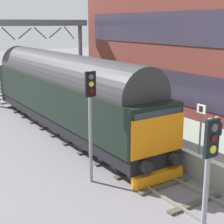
{
  "coord_description": "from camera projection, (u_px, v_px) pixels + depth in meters",
  "views": [
    {
      "loc": [
        -8.75,
        -13.73,
        6.34
      ],
      "look_at": [
        0.2,
        -0.04,
        2.18
      ],
      "focal_mm": 56.15,
      "sensor_mm": 36.0,
      "label": 1
    }
  ],
  "objects": [
    {
      "name": "track_main",
      "position": [
        108.0,
        154.0,
        17.32
      ],
      "size": [
        2.5,
        60.0,
        0.15
      ],
      "color": "slate",
      "rests_on": "ground"
    },
    {
      "name": "platform_number_sign",
      "position": [
        201.0,
        122.0,
        14.33
      ],
      "size": [
        0.1,
        0.44,
        2.14
      ],
      "color": "slate",
      "rests_on": "station_platform"
    },
    {
      "name": "waiting_passenger",
      "position": [
        216.0,
        131.0,
        14.51
      ],
      "size": [
        0.39,
        0.51,
        1.64
      ],
      "rotation": [
        0.0,
        0.0,
        1.72
      ],
      "color": "#282D39",
      "rests_on": "station_platform"
    },
    {
      "name": "signal_post_mid",
      "position": [
        90.0,
        113.0,
        13.72
      ],
      "size": [
        0.44,
        0.22,
        4.57
      ],
      "color": "gray",
      "rests_on": "ground"
    },
    {
      "name": "overhead_footbridge",
      "position": [
        32.0,
        29.0,
        29.04
      ],
      "size": [
        9.3,
        2.0,
        6.62
      ],
      "color": "slate",
      "rests_on": "ground"
    },
    {
      "name": "diesel_locomotive",
      "position": [
        64.0,
        91.0,
        20.64
      ],
      "size": [
        2.74,
        17.47,
        4.68
      ],
      "color": "black",
      "rests_on": "ground"
    },
    {
      "name": "ground_plane",
      "position": [
        108.0,
        155.0,
        17.34
      ],
      "size": [
        140.0,
        140.0,
        0.0
      ],
      "primitive_type": "plane",
      "color": "slate",
      "rests_on": "ground"
    },
    {
      "name": "signal_post_near",
      "position": [
        208.0,
        173.0,
        8.91
      ],
      "size": [
        0.44,
        0.22,
        4.07
      ],
      "color": "gray",
      "rests_on": "ground"
    },
    {
      "name": "station_platform",
      "position": [
        164.0,
        133.0,
        19.12
      ],
      "size": [
        4.0,
        44.0,
        1.01
      ],
      "color": "gray",
      "rests_on": "ground"
    }
  ]
}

